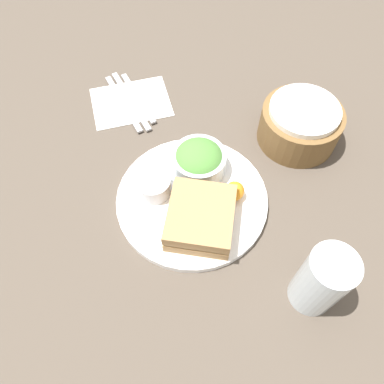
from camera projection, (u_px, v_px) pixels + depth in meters
The scene contains 12 objects.
ground_plane at pixel (192, 201), 0.71m from camera, with size 4.00×4.00×0.00m, color #4C4238.
plate at pixel (192, 200), 0.71m from camera, with size 0.28×0.28×0.01m, color white.
sandwich at pixel (199, 218), 0.65m from camera, with size 0.16×0.15×0.05m.
salad_bowl at pixel (199, 161), 0.71m from camera, with size 0.10×0.10×0.06m.
dressing_cup at pixel (153, 185), 0.69m from camera, with size 0.07×0.07×0.04m, color #B7B7BC.
orange_wedge at pixel (235, 191), 0.69m from camera, with size 0.04×0.04×0.04m, color orange.
drink_glass at pixel (321, 281), 0.56m from camera, with size 0.07×0.07×0.14m, color silver.
bread_basket at pixel (300, 124), 0.76m from camera, with size 0.16×0.16×0.09m.
napkin at pixel (131, 102), 0.85m from camera, with size 0.13×0.17×0.00m, color white.
fork at pixel (123, 103), 0.84m from camera, with size 0.19×0.01×0.01m, color #B2B2B7.
knife at pixel (131, 100), 0.84m from camera, with size 0.20×0.01×0.01m, color #B2B2B7.
spoon at pixel (138, 98), 0.85m from camera, with size 0.17×0.01×0.01m, color #B2B2B7.
Camera 1 is at (0.35, -0.09, 0.61)m, focal length 35.00 mm.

